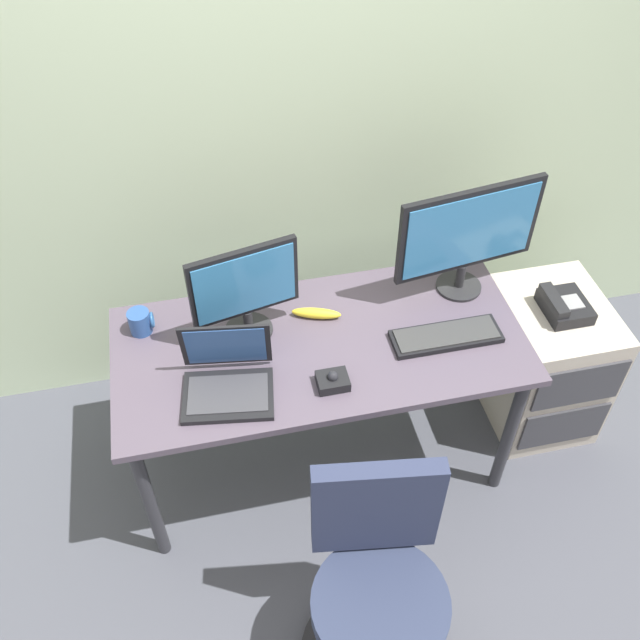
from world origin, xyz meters
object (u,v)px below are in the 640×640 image
object	(u,v)px
office_chair	(376,592)
keyboard	(446,336)
trackball_mouse	(333,380)
file_cabinet	(544,361)
laptop	(227,377)
monitor_side	(245,289)
coffee_mug	(141,322)
monitor_main	(469,234)
banana	(316,313)
desk_phone	(564,306)

from	to	relation	value
office_chair	keyboard	size ratio (longest dim) A/B	2.23
keyboard	trackball_mouse	bearing A→B (deg)	-164.73
file_cabinet	laptop	world-z (taller)	laptop
monitor_side	keyboard	distance (m)	0.76
keyboard	coffee_mug	world-z (taller)	coffee_mug
keyboard	coffee_mug	bearing A→B (deg)	165.44
monitor_main	keyboard	distance (m)	0.39
keyboard	banana	bearing A→B (deg)	154.27
desk_phone	monitor_main	bearing A→B (deg)	161.41
trackball_mouse	laptop	bearing A→B (deg)	169.27
monitor_main	trackball_mouse	distance (m)	0.75
desk_phone	monitor_main	distance (m)	0.54
file_cabinet	monitor_main	distance (m)	0.81
laptop	keyboard	bearing A→B (deg)	4.01
file_cabinet	laptop	xyz separation A→B (m)	(-1.37, -0.19, 0.47)
monitor_main	office_chair	bearing A→B (deg)	-121.20
desk_phone	coffee_mug	xyz separation A→B (m)	(-1.65, 0.17, 0.10)
file_cabinet	monitor_side	xyz separation A→B (m)	(-1.27, 0.06, 0.63)
file_cabinet	keyboard	size ratio (longest dim) A/B	1.57
monitor_side	laptop	size ratio (longest dim) A/B	1.15
file_cabinet	monitor_side	size ratio (longest dim) A/B	1.62
monitor_side	laptop	world-z (taller)	monitor_side
desk_phone	office_chair	distance (m)	1.35
monitor_side	office_chair	bearing A→B (deg)	-74.76
keyboard	monitor_main	bearing A→B (deg)	60.33
monitor_side	keyboard	xyz separation A→B (m)	(0.71, -0.19, -0.20)
monitor_main	trackball_mouse	bearing A→B (deg)	-147.81
office_chair	monitor_main	bearing A→B (deg)	58.80
file_cabinet	trackball_mouse	world-z (taller)	trackball_mouse
desk_phone	trackball_mouse	bearing A→B (deg)	-166.37
trackball_mouse	coffee_mug	xyz separation A→B (m)	(-0.64, 0.41, 0.02)
desk_phone	coffee_mug	bearing A→B (deg)	174.24
desk_phone	trackball_mouse	world-z (taller)	trackball_mouse
file_cabinet	coffee_mug	bearing A→B (deg)	174.84
file_cabinet	desk_phone	bearing A→B (deg)	-116.78
office_chair	laptop	world-z (taller)	laptop
office_chair	trackball_mouse	bearing A→B (deg)	90.39
coffee_mug	monitor_main	bearing A→B (deg)	-1.40
monitor_side	trackball_mouse	distance (m)	0.45
office_chair	coffee_mug	bearing A→B (deg)	122.24
monitor_side	laptop	bearing A→B (deg)	-113.42
desk_phone	keyboard	size ratio (longest dim) A/B	0.49
office_chair	monitor_side	bearing A→B (deg)	105.24
file_cabinet	monitor_main	size ratio (longest dim) A/B	1.12
banana	office_chair	bearing A→B (deg)	-90.54
keyboard	banana	size ratio (longest dim) A/B	2.16
file_cabinet	monitor_side	bearing A→B (deg)	177.32
coffee_mug	file_cabinet	bearing A→B (deg)	-5.16
desk_phone	banana	size ratio (longest dim) A/B	1.05
banana	monitor_main	bearing A→B (deg)	3.89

